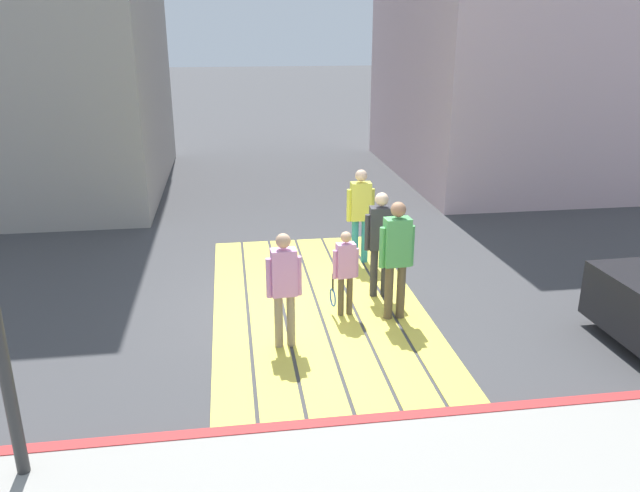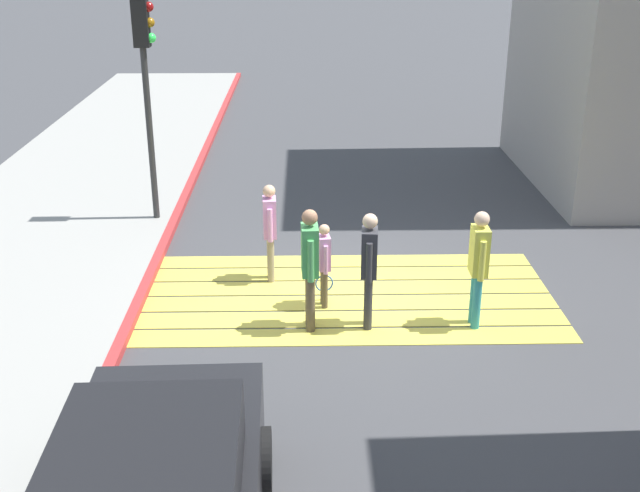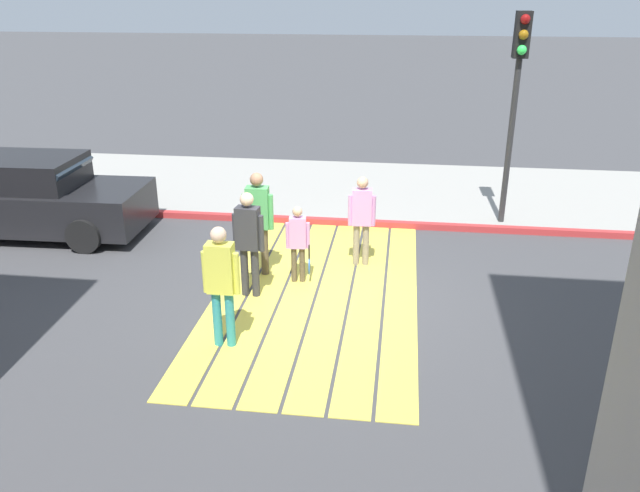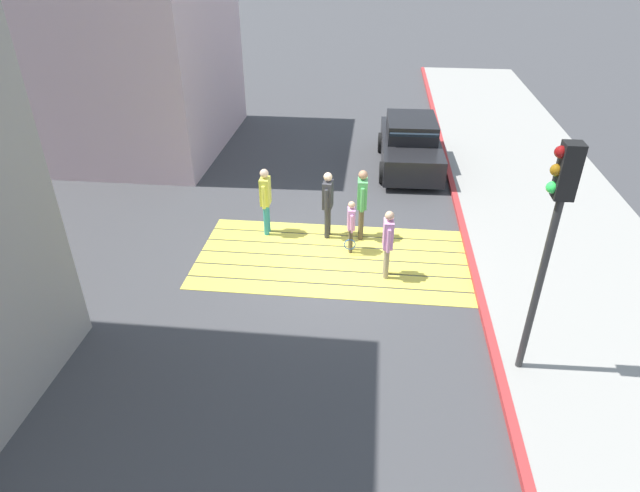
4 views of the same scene
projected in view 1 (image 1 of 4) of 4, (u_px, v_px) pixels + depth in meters
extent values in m
plane|color=#424244|center=(317.00, 305.00, 9.92)|extent=(120.00, 120.00, 0.00)
cube|color=#EAD64C|center=(402.00, 300.00, 10.10)|extent=(6.40, 0.50, 0.01)
cube|color=#EAD64C|center=(368.00, 302.00, 10.03)|extent=(6.40, 0.50, 0.01)
cube|color=#EAD64C|center=(335.00, 304.00, 9.95)|extent=(6.40, 0.50, 0.01)
cube|color=#EAD64C|center=(300.00, 306.00, 9.88)|extent=(6.40, 0.50, 0.01)
cube|color=#EAD64C|center=(265.00, 308.00, 9.80)|extent=(6.40, 0.50, 0.01)
cube|color=#EAD64C|center=(230.00, 310.00, 9.73)|extent=(6.40, 0.50, 0.01)
cube|color=#BC3333|center=(359.00, 424.00, 6.87)|extent=(0.16, 40.00, 0.13)
cube|color=beige|center=(527.00, 32.00, 17.49)|extent=(8.00, 7.00, 8.00)
cylinder|color=black|center=(630.00, 299.00, 9.36)|extent=(0.24, 0.67, 0.66)
cylinder|color=#333338|center=(374.00, 273.00, 10.12)|extent=(0.12, 0.12, 0.82)
cylinder|color=#333338|center=(385.00, 272.00, 10.13)|extent=(0.12, 0.12, 0.82)
cube|color=#333338|center=(381.00, 228.00, 9.87)|extent=(0.25, 0.38, 0.69)
sphere|color=beige|center=(382.00, 199.00, 9.72)|extent=(0.21, 0.21, 0.21)
cylinder|color=#333338|center=(368.00, 232.00, 9.89)|extent=(0.09, 0.09, 0.58)
cylinder|color=#333338|center=(394.00, 232.00, 9.91)|extent=(0.09, 0.09, 0.58)
cylinder|color=gray|center=(279.00, 321.00, 8.52)|extent=(0.12, 0.12, 0.77)
cylinder|color=gray|center=(291.00, 320.00, 8.55)|extent=(0.12, 0.12, 0.77)
cube|color=#D18CC6|center=(284.00, 272.00, 8.30)|extent=(0.23, 0.35, 0.65)
sphere|color=tan|center=(283.00, 241.00, 8.15)|extent=(0.20, 0.20, 0.20)
cylinder|color=#D18CC6|center=(269.00, 278.00, 8.28)|extent=(0.08, 0.08, 0.55)
cylinder|color=#D18CC6|center=(299.00, 276.00, 8.36)|extent=(0.08, 0.08, 0.55)
cylinder|color=teal|center=(355.00, 241.00, 11.56)|extent=(0.13, 0.13, 0.83)
cylinder|color=teal|center=(365.00, 241.00, 11.59)|extent=(0.13, 0.13, 0.83)
cube|color=#D8D84C|center=(361.00, 201.00, 11.32)|extent=(0.23, 0.37, 0.70)
sphere|color=beige|center=(361.00, 176.00, 11.16)|extent=(0.22, 0.22, 0.22)
cylinder|color=#D8D84C|center=(349.00, 205.00, 11.31)|extent=(0.09, 0.09, 0.59)
cylinder|color=#D8D84C|center=(372.00, 205.00, 11.37)|extent=(0.09, 0.09, 0.59)
cylinder|color=brown|center=(389.00, 292.00, 9.33)|extent=(0.13, 0.13, 0.86)
cylinder|color=brown|center=(401.00, 291.00, 9.36)|extent=(0.13, 0.13, 0.86)
cube|color=#4CA559|center=(397.00, 242.00, 9.08)|extent=(0.25, 0.39, 0.72)
sphere|color=#9E7051|center=(398.00, 210.00, 8.92)|extent=(0.22, 0.22, 0.22)
cylinder|color=#4CA559|center=(382.00, 248.00, 9.07)|extent=(0.09, 0.09, 0.61)
cylinder|color=#4CA559|center=(411.00, 246.00, 9.15)|extent=(0.09, 0.09, 0.61)
cylinder|color=brown|center=(341.00, 296.00, 9.47)|extent=(0.09, 0.09, 0.63)
cylinder|color=brown|center=(349.00, 295.00, 9.51)|extent=(0.09, 0.09, 0.63)
cube|color=#D18CC6|center=(346.00, 260.00, 9.30)|extent=(0.20, 0.30, 0.53)
sphere|color=tan|center=(346.00, 237.00, 9.18)|extent=(0.16, 0.16, 0.16)
cylinder|color=#D18CC6|center=(335.00, 265.00, 9.27)|extent=(0.07, 0.07, 0.45)
cylinder|color=#D18CC6|center=(356.00, 263.00, 9.36)|extent=(0.07, 0.07, 0.45)
cylinder|color=black|center=(333.00, 283.00, 9.39)|extent=(0.03, 0.03, 0.28)
torus|color=blue|center=(333.00, 297.00, 9.48)|extent=(0.28, 0.06, 0.28)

